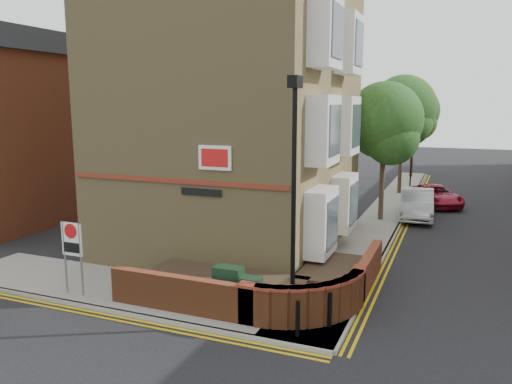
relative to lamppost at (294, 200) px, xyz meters
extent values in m
plane|color=black|center=(-1.60, -1.20, -3.34)|extent=(120.00, 120.00, 0.00)
cube|color=gray|center=(-5.10, 0.30, -3.28)|extent=(13.00, 3.00, 0.12)
cube|color=gray|center=(0.40, 14.80, -3.28)|extent=(2.00, 32.00, 0.12)
cube|color=gray|center=(-5.10, -1.20, -3.28)|extent=(13.00, 0.15, 0.12)
cube|color=gray|center=(1.40, 14.80, -3.28)|extent=(0.15, 32.00, 0.12)
cube|color=gold|center=(-5.10, -1.45, -3.34)|extent=(13.00, 0.28, 0.01)
cube|color=gold|center=(1.65, 14.80, -3.34)|extent=(0.28, 32.00, 0.01)
cube|color=olive|center=(-4.60, 6.80, 2.28)|extent=(8.00, 10.00, 11.00)
cube|color=maroon|center=(-4.60, 1.77, -0.02)|extent=(7.80, 0.06, 0.15)
cube|color=white|center=(-3.10, 1.76, 0.78)|extent=(1.10, 0.05, 0.75)
cube|color=black|center=(-3.60, 1.76, -0.32)|extent=(1.40, 0.04, 0.22)
cylinder|color=black|center=(0.00, 0.00, -0.22)|extent=(0.12, 0.12, 6.00)
cylinder|color=black|center=(0.00, 0.00, -2.82)|extent=(0.20, 0.20, 0.80)
cube|color=black|center=(0.00, 0.00, 2.93)|extent=(0.25, 0.50, 0.30)
cube|color=black|center=(-1.90, 0.10, -2.62)|extent=(0.80, 0.45, 1.20)
cube|color=black|center=(-1.10, -0.20, -2.67)|extent=(0.55, 0.40, 1.10)
cylinder|color=black|center=(0.40, -0.80, -2.77)|extent=(0.11, 0.11, 0.90)
cylinder|color=black|center=(1.00, 0.00, -2.77)|extent=(0.11, 0.11, 0.90)
cylinder|color=slate|center=(-6.90, -0.70, -2.12)|extent=(0.06, 0.06, 2.20)
cylinder|color=slate|center=(-6.30, -0.70, -2.12)|extent=(0.06, 0.06, 2.20)
cube|color=white|center=(-6.60, -0.70, -1.52)|extent=(0.72, 0.04, 1.00)
cylinder|color=red|center=(-6.60, -0.73, -1.27)|extent=(0.44, 0.02, 0.44)
cube|color=brown|center=(-16.60, 6.80, 0.66)|extent=(6.00, 10.00, 8.00)
cube|color=#292B31|center=(-16.60, 6.80, 5.16)|extent=(6.40, 10.40, 1.00)
cylinder|color=#382B1E|center=(0.40, 12.80, -0.95)|extent=(0.24, 0.24, 4.55)
sphere|color=#194D1D|center=(0.40, 12.80, 1.65)|extent=(3.64, 3.64, 3.64)
sphere|color=#194D1D|center=(0.80, 12.50, 0.81)|extent=(2.60, 2.60, 2.60)
sphere|color=#194D1D|center=(0.10, 13.20, 1.20)|extent=(2.86, 2.86, 2.86)
cylinder|color=#382B1E|center=(0.40, 20.80, -0.70)|extent=(0.24, 0.24, 5.04)
sphere|color=#194D1D|center=(0.40, 20.80, 2.18)|extent=(4.03, 4.03, 4.03)
sphere|color=#194D1D|center=(0.80, 20.50, 1.24)|extent=(2.88, 2.88, 2.88)
sphere|color=#194D1D|center=(0.10, 21.20, 1.67)|extent=(3.17, 3.17, 3.17)
cylinder|color=#382B1E|center=(0.40, 28.80, -0.84)|extent=(0.24, 0.24, 4.76)
sphere|color=#194D1D|center=(0.40, 28.80, 1.88)|extent=(3.81, 3.81, 3.81)
sphere|color=#194D1D|center=(0.80, 28.50, 0.99)|extent=(2.72, 2.72, 2.72)
sphere|color=#194D1D|center=(0.10, 29.20, 1.40)|extent=(2.99, 2.99, 2.99)
cylinder|color=black|center=(0.80, 23.80, -1.62)|extent=(0.10, 0.10, 3.20)
imported|color=black|center=(0.80, 23.80, 0.48)|extent=(0.20, 0.16, 1.00)
imported|color=#AEB0B6|center=(2.00, 14.26, -2.61)|extent=(1.85, 4.54, 1.46)
imported|color=maroon|center=(2.76, 18.00, -2.76)|extent=(3.48, 4.65, 1.17)
camera|label=1|loc=(3.78, -11.79, 2.40)|focal=35.00mm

